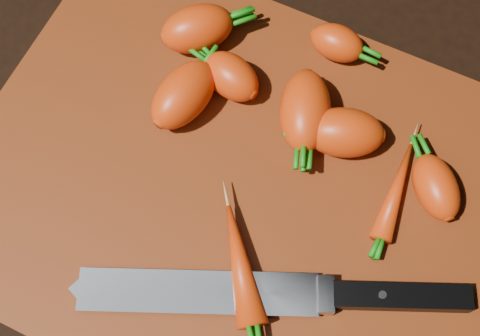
% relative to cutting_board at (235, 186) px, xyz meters
% --- Properties ---
extents(ground, '(2.00, 2.00, 0.01)m').
position_rel_cutting_board_xyz_m(ground, '(0.00, 0.00, -0.01)').
color(ground, black).
extents(cutting_board, '(0.50, 0.40, 0.01)m').
position_rel_cutting_board_xyz_m(cutting_board, '(0.00, 0.00, 0.00)').
color(cutting_board, '#60260C').
rests_on(cutting_board, ground).
extents(carrot_0, '(0.08, 0.08, 0.05)m').
position_rel_cutting_board_xyz_m(carrot_0, '(-0.10, 0.12, 0.03)').
color(carrot_0, '#E43A07').
rests_on(carrot_0, cutting_board).
extents(carrot_1, '(0.07, 0.06, 0.04)m').
position_rel_cutting_board_xyz_m(carrot_1, '(-0.05, 0.09, 0.03)').
color(carrot_1, '#E43A07').
rests_on(carrot_1, cutting_board).
extents(carrot_2, '(0.07, 0.09, 0.05)m').
position_rel_cutting_board_xyz_m(carrot_2, '(0.03, 0.09, 0.03)').
color(carrot_2, '#E43A07').
rests_on(carrot_2, cutting_board).
extents(carrot_3, '(0.06, 0.09, 0.05)m').
position_rel_cutting_board_xyz_m(carrot_3, '(-0.08, 0.05, 0.03)').
color(carrot_3, '#E43A07').
rests_on(carrot_3, cutting_board).
extents(carrot_4, '(0.09, 0.07, 0.05)m').
position_rel_cutting_board_xyz_m(carrot_4, '(0.07, 0.08, 0.03)').
color(carrot_4, '#E43A07').
rests_on(carrot_4, cutting_board).
extents(carrot_5, '(0.05, 0.04, 0.04)m').
position_rel_cutting_board_xyz_m(carrot_5, '(0.03, 0.17, 0.02)').
color(carrot_5, '#E43A07').
rests_on(carrot_5, cutting_board).
extents(carrot_6, '(0.07, 0.07, 0.04)m').
position_rel_cutting_board_xyz_m(carrot_6, '(0.17, 0.07, 0.02)').
color(carrot_6, '#E43A07').
rests_on(carrot_6, cutting_board).
extents(carrot_7, '(0.03, 0.10, 0.02)m').
position_rel_cutting_board_xyz_m(carrot_7, '(0.14, 0.05, 0.02)').
color(carrot_7, '#E43A07').
rests_on(carrot_7, cutting_board).
extents(carrot_8, '(0.09, 0.10, 0.03)m').
position_rel_cutting_board_xyz_m(carrot_8, '(0.04, -0.07, 0.02)').
color(carrot_8, '#E43A07').
rests_on(carrot_8, cutting_board).
extents(knife, '(0.32, 0.16, 0.02)m').
position_rel_cutting_board_xyz_m(knife, '(0.03, -0.10, 0.01)').
color(knife, gray).
rests_on(knife, cutting_board).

